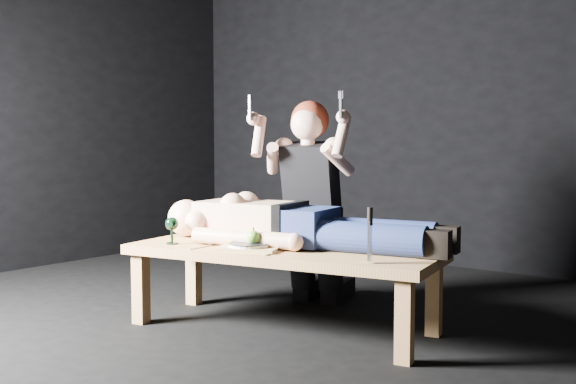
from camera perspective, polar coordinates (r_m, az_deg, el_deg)
The scene contains 13 objects.
ground at distance 3.80m, azimuth -5.08°, elevation -11.33°, with size 5.00×5.00×0.00m, color black.
back_wall at distance 5.78m, azimuth 12.05°, elevation 8.84°, with size 5.00×5.00×0.00m, color black.
table at distance 3.67m, azimuth -0.48°, elevation -8.24°, with size 1.71×0.64×0.45m, color #B88C44.
lying_man at distance 3.69m, azimuth 1.09°, elevation -2.41°, with size 1.84×0.56×0.28m, color beige, non-canonical shape.
kneeling_woman at distance 4.20m, azimuth 2.36°, elevation -0.74°, with size 0.70×0.78×1.31m, color black, non-canonical shape.
serving_tray at distance 3.55m, azimuth -3.34°, elevation -4.81°, with size 0.32×0.23×0.02m, color tan.
plate at distance 3.55m, azimuth -3.34°, elevation -4.53°, with size 0.22×0.22×0.02m, color white.
apple at distance 3.54m, azimuth -2.96°, elevation -3.85°, with size 0.07×0.07×0.07m, color green.
goblet at distance 3.80m, azimuth -9.88°, elevation -3.27°, with size 0.07×0.07×0.15m, color black, non-canonical shape.
fork_flat at distance 3.66m, azimuth -7.46°, elevation -4.69°, with size 0.02×0.18×0.01m, color #B2B2B7.
knife_flat at distance 3.44m, azimuth -1.22°, elevation -5.21°, with size 0.02×0.18×0.01m, color #B2B2B7.
spoon_flat at distance 3.54m, azimuth -0.95°, elevation -4.96°, with size 0.02×0.18×0.01m, color #B2B2B7.
carving_knife at distance 3.16m, azimuth 7.00°, elevation -3.69°, with size 0.03×0.04×0.26m, color #B2B2B7, non-canonical shape.
Camera 1 is at (2.48, -2.70, 1.00)m, focal length 41.64 mm.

